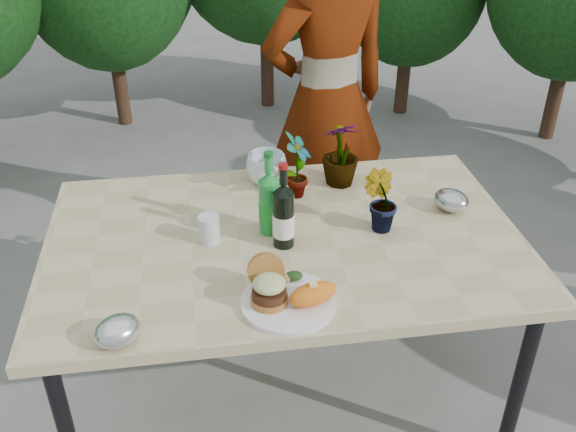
{
  "coord_description": "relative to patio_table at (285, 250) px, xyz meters",
  "views": [
    {
      "loc": [
        -0.26,
        -1.78,
        1.96
      ],
      "look_at": [
        0.0,
        -0.08,
        0.88
      ],
      "focal_mm": 40.0,
      "sensor_mm": 36.0,
      "label": 1
    }
  ],
  "objects": [
    {
      "name": "dinner_plate",
      "position": [
        -0.04,
        -0.35,
        0.06
      ],
      "size": [
        0.28,
        0.28,
        0.01
      ],
      "primitive_type": "cylinder",
      "color": "white",
      "rests_on": "patio_table"
    },
    {
      "name": "sparkling_water",
      "position": [
        -0.05,
        0.04,
        0.17
      ],
      "size": [
        0.07,
        0.07,
        0.3
      ],
      "rotation": [
        0.0,
        0.0,
        -0.15
      ],
      "color": "#1A9033",
      "rests_on": "patio_table"
    },
    {
      "name": "seedling_mid",
      "position": [
        0.33,
        0.0,
        0.16
      ],
      "size": [
        0.15,
        0.15,
        0.21
      ],
      "primitive_type": "imported",
      "rotation": [
        0.0,
        0.0,
        2.46
      ],
      "color": "#20571E",
      "rests_on": "patio_table"
    },
    {
      "name": "person",
      "position": [
        0.32,
        0.89,
        0.17
      ],
      "size": [
        0.72,
        0.57,
        1.72
      ],
      "primitive_type": "imported",
      "rotation": [
        0.0,
        0.0,
        3.43
      ],
      "color": "#8C5646",
      "rests_on": "ground"
    },
    {
      "name": "blue_bowl",
      "position": [
        -0.01,
        0.38,
        0.12
      ],
      "size": [
        0.15,
        0.15,
        0.12
      ],
      "primitive_type": "imported",
      "rotation": [
        0.0,
        0.0,
        -0.02
      ],
      "color": "silver",
      "rests_on": "patio_table"
    },
    {
      "name": "plastic_cup",
      "position": [
        -0.25,
        0.01,
        0.1
      ],
      "size": [
        0.07,
        0.07,
        0.09
      ],
      "primitive_type": "cylinder",
      "color": "silver",
      "rests_on": "patio_table"
    },
    {
      "name": "burger_stack",
      "position": [
        -0.1,
        -0.34,
        0.12
      ],
      "size": [
        0.11,
        0.16,
        0.11
      ],
      "color": "#B7722D",
      "rests_on": "dinner_plate"
    },
    {
      "name": "patio_table",
      "position": [
        0.0,
        0.0,
        0.0
      ],
      "size": [
        1.6,
        1.0,
        0.75
      ],
      "color": "#C7B585",
      "rests_on": "ground"
    },
    {
      "name": "seedling_left",
      "position": [
        0.08,
        0.26,
        0.19
      ],
      "size": [
        0.14,
        0.16,
        0.26
      ],
      "primitive_type": "imported",
      "rotation": [
        0.0,
        0.0,
        1.1
      ],
      "color": "#2C5B1F",
      "rests_on": "patio_table"
    },
    {
      "name": "ground",
      "position": [
        0.0,
        0.0,
        -0.69
      ],
      "size": [
        80.0,
        80.0,
        0.0
      ],
      "primitive_type": "plane",
      "color": "slate",
      "rests_on": "ground"
    },
    {
      "name": "foil_packet_left",
      "position": [
        -0.52,
        -0.44,
        0.1
      ],
      "size": [
        0.17,
        0.16,
        0.08
      ],
      "primitive_type": "ellipsoid",
      "rotation": [
        0.0,
        0.0,
        0.57
      ],
      "color": "silver",
      "rests_on": "patio_table"
    },
    {
      "name": "seedling_right",
      "position": [
        0.26,
        0.34,
        0.19
      ],
      "size": [
        0.16,
        0.16,
        0.26
      ],
      "primitive_type": "imported",
      "rotation": [
        0.0,
        0.0,
        3.27
      ],
      "color": "#2B591E",
      "rests_on": "patio_table"
    },
    {
      "name": "wine_bottle",
      "position": [
        -0.01,
        -0.05,
        0.17
      ],
      "size": [
        0.07,
        0.07,
        0.3
      ],
      "rotation": [
        0.0,
        0.0,
        -0.42
      ],
      "color": "black",
      "rests_on": "patio_table"
    },
    {
      "name": "sweet_potato",
      "position": [
        0.03,
        -0.37,
        0.1
      ],
      "size": [
        0.17,
        0.12,
        0.06
      ],
      "primitive_type": "ellipsoid",
      "rotation": [
        0.0,
        0.0,
        0.35
      ],
      "color": "orange",
      "rests_on": "dinner_plate"
    },
    {
      "name": "foil_packet_right",
      "position": [
        0.62,
        0.08,
        0.1
      ],
      "size": [
        0.17,
        0.17,
        0.08
      ],
      "primitive_type": "ellipsoid",
      "rotation": [
        0.0,
        0.0,
        2.21
      ],
      "color": "#B0B2B7",
      "rests_on": "patio_table"
    },
    {
      "name": "grilled_veg",
      "position": [
        -0.02,
        -0.26,
        0.09
      ],
      "size": [
        0.08,
        0.05,
        0.03
      ],
      "color": "olive",
      "rests_on": "dinner_plate"
    }
  ]
}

